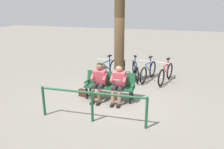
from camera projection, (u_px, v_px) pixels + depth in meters
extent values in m
plane|color=slate|center=(114.00, 99.00, 7.32)|extent=(40.00, 40.00, 0.00)
cube|color=#194C2D|center=(109.00, 87.00, 7.16)|extent=(1.61, 0.49, 0.05)
cube|color=#194C2D|center=(111.00, 78.00, 7.27)|extent=(1.60, 0.19, 0.42)
cube|color=#194C2D|center=(133.00, 85.00, 6.94)|extent=(0.07, 0.40, 0.05)
cube|color=#194C2D|center=(87.00, 81.00, 7.31)|extent=(0.07, 0.40, 0.05)
cylinder|color=black|center=(130.00, 98.00, 6.90)|extent=(0.07, 0.07, 0.40)
cylinder|color=black|center=(87.00, 93.00, 7.25)|extent=(0.07, 0.07, 0.40)
cylinder|color=black|center=(132.00, 94.00, 7.21)|extent=(0.07, 0.07, 0.40)
cylinder|color=black|center=(90.00, 89.00, 7.57)|extent=(0.07, 0.07, 0.40)
cube|color=#D84C59|center=(119.00, 79.00, 7.02)|extent=(0.39, 0.32, 0.55)
sphere|color=#A87554|center=(119.00, 68.00, 6.89)|extent=(0.21, 0.21, 0.21)
sphere|color=black|center=(119.00, 67.00, 6.91)|extent=(0.20, 0.20, 0.20)
cylinder|color=#262628|center=(121.00, 88.00, 6.88)|extent=(0.16, 0.40, 0.15)
cylinder|color=#A87554|center=(119.00, 99.00, 6.77)|extent=(0.11, 0.11, 0.45)
cube|color=black|center=(118.00, 106.00, 6.74)|extent=(0.10, 0.22, 0.07)
cylinder|color=#D84C59|center=(125.00, 79.00, 6.84)|extent=(0.10, 0.31, 0.23)
cylinder|color=#262628|center=(115.00, 88.00, 6.92)|extent=(0.16, 0.40, 0.15)
cylinder|color=#A87554|center=(113.00, 98.00, 6.82)|extent=(0.11, 0.11, 0.45)
cube|color=black|center=(112.00, 105.00, 6.79)|extent=(0.10, 0.22, 0.07)
cylinder|color=#D84C59|center=(112.00, 78.00, 6.94)|extent=(0.10, 0.31, 0.23)
cube|color=silver|center=(117.00, 80.00, 6.72)|extent=(0.20, 0.13, 0.09)
cube|color=#D84C59|center=(100.00, 77.00, 7.17)|extent=(0.39, 0.32, 0.55)
sphere|color=brown|center=(99.00, 67.00, 7.05)|extent=(0.21, 0.21, 0.21)
sphere|color=black|center=(100.00, 66.00, 7.06)|extent=(0.20, 0.20, 0.20)
cylinder|color=#262628|center=(101.00, 86.00, 7.03)|extent=(0.16, 0.40, 0.15)
cylinder|color=brown|center=(99.00, 96.00, 6.93)|extent=(0.11, 0.11, 0.45)
cube|color=black|center=(98.00, 103.00, 6.90)|extent=(0.10, 0.22, 0.07)
cylinder|color=#D84C59|center=(105.00, 77.00, 6.99)|extent=(0.10, 0.31, 0.23)
cylinder|color=#262628|center=(95.00, 86.00, 7.08)|extent=(0.16, 0.40, 0.15)
cylinder|color=brown|center=(93.00, 96.00, 6.98)|extent=(0.11, 0.11, 0.45)
cube|color=black|center=(92.00, 103.00, 6.95)|extent=(0.10, 0.22, 0.07)
cylinder|color=#D84C59|center=(93.00, 76.00, 7.09)|extent=(0.10, 0.31, 0.23)
cube|color=#3F1E14|center=(83.00, 93.00, 7.48)|extent=(0.32, 0.21, 0.24)
cylinder|color=#4C3823|center=(119.00, 44.00, 8.07)|extent=(0.36, 0.36, 3.18)
cylinder|color=slate|center=(102.00, 77.00, 8.39)|extent=(0.32, 0.32, 0.70)
cylinder|color=black|center=(102.00, 67.00, 8.27)|extent=(0.34, 0.34, 0.03)
torus|color=black|center=(161.00, 78.00, 8.33)|extent=(0.22, 0.65, 0.66)
cylinder|color=silver|center=(161.00, 78.00, 8.33)|extent=(0.06, 0.07, 0.06)
torus|color=black|center=(170.00, 71.00, 9.16)|extent=(0.22, 0.65, 0.66)
cylinder|color=silver|center=(170.00, 71.00, 9.16)|extent=(0.06, 0.07, 0.06)
cylinder|color=#B71414|center=(166.00, 65.00, 8.63)|extent=(0.19, 0.62, 0.04)
cylinder|color=#B71414|center=(165.00, 70.00, 8.63)|extent=(0.19, 0.59, 0.43)
cylinder|color=#B71414|center=(168.00, 66.00, 8.81)|extent=(0.04, 0.04, 0.55)
cube|color=black|center=(168.00, 59.00, 8.72)|extent=(0.14, 0.24, 0.05)
cylinder|color=#B2B2B7|center=(163.00, 63.00, 8.25)|extent=(0.47, 0.15, 0.03)
torus|color=black|center=(143.00, 75.00, 8.60)|extent=(0.21, 0.66, 0.66)
cylinder|color=silver|center=(143.00, 75.00, 8.60)|extent=(0.06, 0.07, 0.06)
torus|color=black|center=(153.00, 69.00, 9.44)|extent=(0.21, 0.66, 0.66)
cylinder|color=silver|center=(153.00, 69.00, 9.44)|extent=(0.06, 0.07, 0.06)
cylinder|color=#1E519E|center=(149.00, 63.00, 8.90)|extent=(0.18, 0.63, 0.04)
cylinder|color=#1E519E|center=(148.00, 68.00, 8.90)|extent=(0.17, 0.59, 0.43)
cylinder|color=#1E519E|center=(150.00, 64.00, 9.08)|extent=(0.04, 0.04, 0.55)
cube|color=black|center=(151.00, 57.00, 8.99)|extent=(0.14, 0.23, 0.05)
cylinder|color=#B2B2B7|center=(145.00, 61.00, 8.51)|extent=(0.47, 0.14, 0.03)
torus|color=black|center=(137.00, 75.00, 8.64)|extent=(0.27, 0.64, 0.66)
cylinder|color=silver|center=(137.00, 75.00, 8.64)|extent=(0.07, 0.07, 0.06)
torus|color=black|center=(134.00, 68.00, 9.61)|extent=(0.27, 0.64, 0.66)
cylinder|color=silver|center=(134.00, 68.00, 9.61)|extent=(0.07, 0.07, 0.06)
cylinder|color=#1E519E|center=(136.00, 62.00, 9.01)|extent=(0.24, 0.61, 0.04)
cylinder|color=#1E519E|center=(136.00, 67.00, 9.00)|extent=(0.23, 0.58, 0.43)
cylinder|color=#1E519E|center=(135.00, 63.00, 9.21)|extent=(0.04, 0.04, 0.55)
cube|color=black|center=(135.00, 56.00, 9.12)|extent=(0.16, 0.24, 0.05)
cylinder|color=#B2B2B7|center=(137.00, 61.00, 8.57)|extent=(0.47, 0.18, 0.03)
torus|color=black|center=(120.00, 74.00, 8.76)|extent=(0.13, 0.66, 0.66)
cylinder|color=silver|center=(120.00, 74.00, 8.76)|extent=(0.06, 0.06, 0.06)
torus|color=black|center=(124.00, 67.00, 9.71)|extent=(0.13, 0.66, 0.66)
cylinder|color=silver|center=(124.00, 67.00, 9.71)|extent=(0.06, 0.06, 0.06)
cylinder|color=#8C268C|center=(122.00, 61.00, 9.12)|extent=(0.11, 0.63, 0.04)
cylinder|color=#8C268C|center=(122.00, 67.00, 9.10)|extent=(0.10, 0.60, 0.43)
cylinder|color=#8C268C|center=(123.00, 62.00, 9.31)|extent=(0.04, 0.04, 0.55)
cube|color=black|center=(123.00, 56.00, 9.23)|extent=(0.11, 0.23, 0.05)
cylinder|color=#B2B2B7|center=(120.00, 60.00, 8.68)|extent=(0.48, 0.08, 0.03)
torus|color=black|center=(101.00, 74.00, 8.82)|extent=(0.21, 0.66, 0.66)
cylinder|color=silver|center=(101.00, 74.00, 8.82)|extent=(0.06, 0.07, 0.06)
torus|color=black|center=(113.00, 67.00, 9.66)|extent=(0.21, 0.66, 0.66)
cylinder|color=silver|center=(113.00, 67.00, 9.66)|extent=(0.06, 0.07, 0.06)
cylinder|color=#1E519E|center=(107.00, 61.00, 9.12)|extent=(0.18, 0.63, 0.04)
cylinder|color=#1E519E|center=(106.00, 67.00, 9.12)|extent=(0.17, 0.59, 0.43)
cylinder|color=#1E519E|center=(110.00, 62.00, 9.30)|extent=(0.04, 0.04, 0.55)
cube|color=black|center=(110.00, 56.00, 9.21)|extent=(0.14, 0.23, 0.05)
cylinder|color=#B2B2B7|center=(102.00, 59.00, 8.73)|extent=(0.47, 0.14, 0.03)
cylinder|color=#194C2D|center=(147.00, 113.00, 5.47)|extent=(0.07, 0.07, 0.85)
cylinder|color=#194C2D|center=(92.00, 107.00, 5.81)|extent=(0.07, 0.07, 0.85)
cylinder|color=#194C2D|center=(44.00, 101.00, 6.14)|extent=(0.07, 0.07, 0.85)
cylinder|color=#194C2D|center=(92.00, 93.00, 5.69)|extent=(2.82, 0.18, 0.06)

